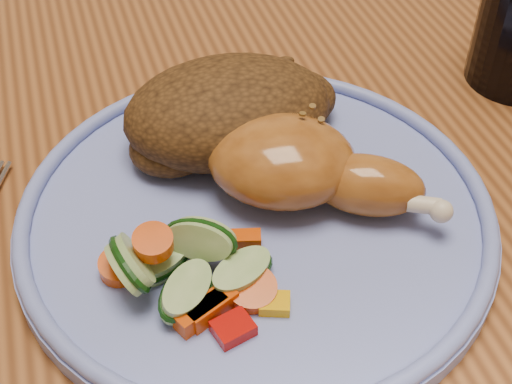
{
  "coord_description": "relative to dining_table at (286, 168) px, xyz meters",
  "views": [
    {
      "loc": [
        -0.16,
        -0.42,
        1.07
      ],
      "look_at": [
        -0.07,
        -0.13,
        0.78
      ],
      "focal_mm": 50.0,
      "sensor_mm": 36.0,
      "label": 1
    }
  ],
  "objects": [
    {
      "name": "dining_table",
      "position": [
        0.0,
        0.0,
        0.0
      ],
      "size": [
        0.9,
        1.4,
        0.75
      ],
      "color": "brown",
      "rests_on": "ground"
    },
    {
      "name": "chair_far",
      "position": [
        0.0,
        0.63,
        -0.17
      ],
      "size": [
        0.42,
        0.42,
        0.91
      ],
      "color": "#4C2D16",
      "rests_on": "ground"
    },
    {
      "name": "plate",
      "position": [
        -0.07,
        -0.13,
        0.09
      ],
      "size": [
        0.29,
        0.29,
        0.01
      ],
      "primitive_type": "cylinder",
      "color": "#7081D3",
      "rests_on": "dining_table"
    },
    {
      "name": "plate_rim",
      "position": [
        -0.07,
        -0.13,
        0.1
      ],
      "size": [
        0.29,
        0.29,
        0.01
      ],
      "primitive_type": "torus",
      "color": "#7081D3",
      "rests_on": "plate"
    },
    {
      "name": "chicken_leg",
      "position": [
        -0.04,
        -0.13,
        0.12
      ],
      "size": [
        0.14,
        0.12,
        0.05
      ],
      "color": "#A45F22",
      "rests_on": "plate"
    },
    {
      "name": "rice_pilaf",
      "position": [
        -0.06,
        -0.06,
        0.12
      ],
      "size": [
        0.15,
        0.1,
        0.06
      ],
      "color": "#492C12",
      "rests_on": "plate"
    },
    {
      "name": "vegetable_pile",
      "position": [
        -0.12,
        -0.17,
        0.11
      ],
      "size": [
        0.1,
        0.09,
        0.04
      ],
      "color": "#A50A05",
      "rests_on": "plate"
    }
  ]
}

